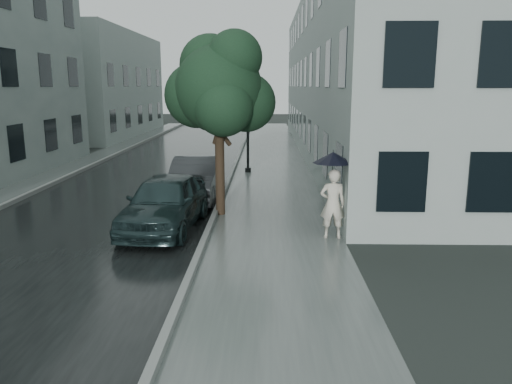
{
  "coord_description": "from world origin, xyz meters",
  "views": [
    {
      "loc": [
        0.0,
        -10.54,
        3.9
      ],
      "look_at": [
        -0.27,
        1.62,
        1.3
      ],
      "focal_mm": 35.0,
      "sensor_mm": 36.0,
      "label": 1
    }
  ],
  "objects_px": {
    "pedestrian": "(333,204)",
    "lamp_post": "(244,112)",
    "street_tree": "(219,88)",
    "car_near": "(165,202)",
    "car_far": "(196,178)"
  },
  "relations": [
    {
      "from": "pedestrian",
      "to": "lamp_post",
      "type": "height_order",
      "value": "lamp_post"
    },
    {
      "from": "pedestrian",
      "to": "street_tree",
      "type": "bearing_deg",
      "value": -38.93
    },
    {
      "from": "pedestrian",
      "to": "car_far",
      "type": "bearing_deg",
      "value": -47.35
    },
    {
      "from": "street_tree",
      "to": "lamp_post",
      "type": "height_order",
      "value": "street_tree"
    },
    {
      "from": "street_tree",
      "to": "car_far",
      "type": "xyz_separation_m",
      "value": [
        -1.06,
        2.0,
        -3.1
      ]
    },
    {
      "from": "street_tree",
      "to": "car_far",
      "type": "distance_m",
      "value": 3.84
    },
    {
      "from": "pedestrian",
      "to": "lamp_post",
      "type": "xyz_separation_m",
      "value": [
        -2.73,
        10.09,
        1.81
      ]
    },
    {
      "from": "pedestrian",
      "to": "street_tree",
      "type": "distance_m",
      "value": 4.96
    },
    {
      "from": "lamp_post",
      "to": "car_far",
      "type": "height_order",
      "value": "lamp_post"
    },
    {
      "from": "car_far",
      "to": "car_near",
      "type": "bearing_deg",
      "value": -94.45
    },
    {
      "from": "pedestrian",
      "to": "car_near",
      "type": "xyz_separation_m",
      "value": [
        -4.5,
        0.75,
        -0.15
      ]
    },
    {
      "from": "street_tree",
      "to": "car_near",
      "type": "bearing_deg",
      "value": -128.03
    },
    {
      "from": "lamp_post",
      "to": "car_far",
      "type": "bearing_deg",
      "value": -109.03
    },
    {
      "from": "street_tree",
      "to": "car_near",
      "type": "distance_m",
      "value": 3.79
    },
    {
      "from": "street_tree",
      "to": "car_near",
      "type": "xyz_separation_m",
      "value": [
        -1.37,
        -1.75,
        -3.07
      ]
    }
  ]
}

